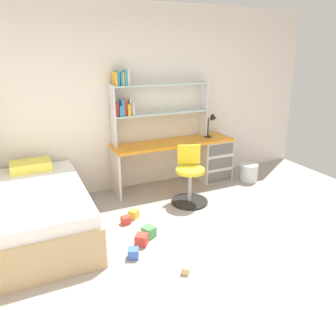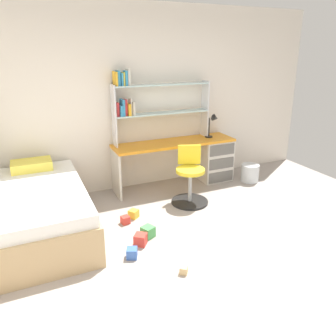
# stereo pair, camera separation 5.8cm
# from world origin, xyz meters

# --- Properties ---
(ground_plane) EXTENTS (5.72, 6.01, 0.02)m
(ground_plane) POSITION_xyz_m (0.00, 0.00, -0.01)
(ground_plane) COLOR #9E938C
(room_shell) EXTENTS (5.72, 6.01, 2.74)m
(room_shell) POSITION_xyz_m (-1.22, 1.24, 1.37)
(room_shell) COLOR silver
(room_shell) RESTS_ON ground_plane
(desk) EXTENTS (1.93, 0.50, 0.72)m
(desk) POSITION_xyz_m (0.79, 2.23, 0.41)
(desk) COLOR orange
(desk) RESTS_ON ground_plane
(bookshelf_hutch) EXTENTS (1.52, 0.22, 1.10)m
(bookshelf_hutch) POSITION_xyz_m (-0.10, 2.36, 1.35)
(bookshelf_hutch) COLOR silver
(bookshelf_hutch) RESTS_ON desk
(desk_lamp) EXTENTS (0.20, 0.17, 0.38)m
(desk_lamp) POSITION_xyz_m (0.96, 2.22, 0.98)
(desk_lamp) COLOR black
(desk_lamp) RESTS_ON desk
(swivel_chair) EXTENTS (0.52, 0.52, 0.80)m
(swivel_chair) POSITION_xyz_m (0.21, 1.59, 0.32)
(swivel_chair) COLOR black
(swivel_chair) RESTS_ON ground_plane
(bed_platform) EXTENTS (1.10, 1.88, 0.70)m
(bed_platform) POSITION_xyz_m (-1.79, 1.56, 0.29)
(bed_platform) COLOR tan
(bed_platform) RESTS_ON ground_plane
(waste_bin) EXTENTS (0.29, 0.29, 0.28)m
(waste_bin) POSITION_xyz_m (1.48, 1.88, 0.14)
(waste_bin) COLOR silver
(waste_bin) RESTS_ON ground_plane
(toy_block_green_0) EXTENTS (0.17, 0.17, 0.13)m
(toy_block_green_0) POSITION_xyz_m (-0.66, 0.97, 0.06)
(toy_block_green_0) COLOR #479E51
(toy_block_green_0) RESTS_ON ground_plane
(toy_block_blue_1) EXTENTS (0.14, 0.14, 0.11)m
(toy_block_blue_1) POSITION_xyz_m (-0.96, 0.66, 0.05)
(toy_block_blue_1) COLOR #3860B7
(toy_block_blue_1) RESTS_ON ground_plane
(toy_block_yellow_2) EXTENTS (0.15, 0.15, 0.11)m
(toy_block_yellow_2) POSITION_xyz_m (-0.67, 1.47, 0.05)
(toy_block_yellow_2) COLOR gold
(toy_block_yellow_2) RESTS_ON ground_plane
(toy_block_red_3) EXTENTS (0.18, 0.18, 0.13)m
(toy_block_red_3) POSITION_xyz_m (-0.79, 0.85, 0.06)
(toy_block_red_3) COLOR red
(toy_block_red_3) RESTS_ON ground_plane
(toy_block_natural_4) EXTENTS (0.10, 0.10, 0.07)m
(toy_block_natural_4) POSITION_xyz_m (-0.58, 0.21, 0.04)
(toy_block_natural_4) COLOR tan
(toy_block_natural_4) RESTS_ON ground_plane
(toy_block_red_5) EXTENTS (0.11, 0.11, 0.10)m
(toy_block_red_5) POSITION_xyz_m (-0.81, 1.37, 0.05)
(toy_block_red_5) COLOR red
(toy_block_red_5) RESTS_ON ground_plane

